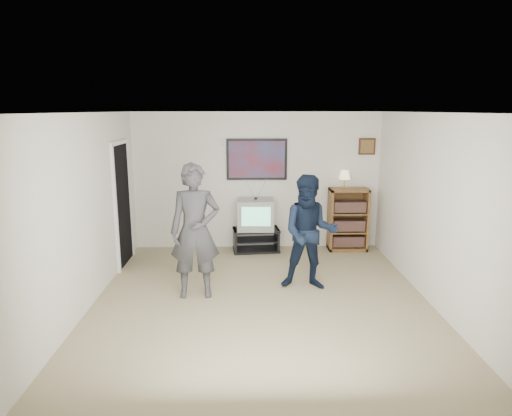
{
  "coord_description": "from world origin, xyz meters",
  "views": [
    {
      "loc": [
        -0.21,
        -5.77,
        2.54
      ],
      "look_at": [
        -0.06,
        0.63,
        1.15
      ],
      "focal_mm": 32.0,
      "sensor_mm": 36.0,
      "label": 1
    }
  ],
  "objects_px": {
    "media_stand": "(256,240)",
    "bookshelf": "(348,219)",
    "person_tall": "(195,231)",
    "crt_television": "(256,214)",
    "person_short": "(310,233)"
  },
  "relations": [
    {
      "from": "media_stand",
      "to": "crt_television",
      "type": "relative_size",
      "value": 1.35
    },
    {
      "from": "bookshelf",
      "to": "person_short",
      "type": "relative_size",
      "value": 0.69
    },
    {
      "from": "person_short",
      "to": "crt_television",
      "type": "bearing_deg",
      "value": 118.97
    },
    {
      "from": "media_stand",
      "to": "person_short",
      "type": "relative_size",
      "value": 0.53
    },
    {
      "from": "bookshelf",
      "to": "person_tall",
      "type": "bearing_deg",
      "value": -140.94
    },
    {
      "from": "person_tall",
      "to": "bookshelf",
      "type": "bearing_deg",
      "value": 35.37
    },
    {
      "from": "crt_television",
      "to": "bookshelf",
      "type": "relative_size",
      "value": 0.57
    },
    {
      "from": "bookshelf",
      "to": "person_tall",
      "type": "relative_size",
      "value": 0.62
    },
    {
      "from": "media_stand",
      "to": "person_tall",
      "type": "bearing_deg",
      "value": -119.08
    },
    {
      "from": "crt_television",
      "to": "person_tall",
      "type": "distance_m",
      "value": 2.21
    },
    {
      "from": "media_stand",
      "to": "crt_television",
      "type": "distance_m",
      "value": 0.48
    },
    {
      "from": "bookshelf",
      "to": "media_stand",
      "type": "bearing_deg",
      "value": -178.3
    },
    {
      "from": "media_stand",
      "to": "bookshelf",
      "type": "bearing_deg",
      "value": -4.06
    },
    {
      "from": "media_stand",
      "to": "bookshelf",
      "type": "relative_size",
      "value": 0.77
    },
    {
      "from": "bookshelf",
      "to": "person_tall",
      "type": "height_order",
      "value": "person_tall"
    }
  ]
}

